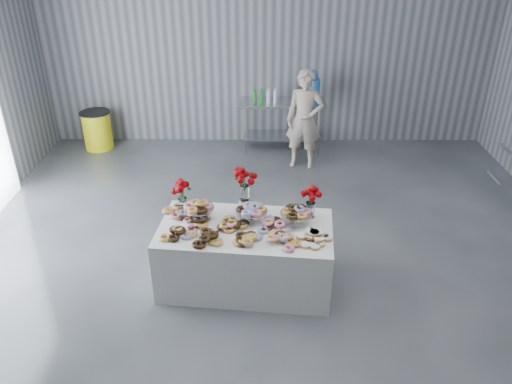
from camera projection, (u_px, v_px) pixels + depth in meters
ground at (274, 294)px, 5.62m from camera, size 9.00×9.00×0.00m
room_walls at (248, 57)px, 4.42m from camera, size 8.04×9.04×4.02m
display_table at (246, 255)px, 5.64m from camera, size 1.99×1.18×0.75m
prep_table at (282, 116)px, 8.92m from camera, size 1.50×0.60×0.90m
donut_mounds at (245, 226)px, 5.39m from camera, size 1.88×0.98×0.09m
cake_stand_left at (198, 207)px, 5.57m from camera, size 0.36×0.36×0.17m
cake_stand_mid at (251, 210)px, 5.52m from camera, size 0.36×0.36×0.17m
cake_stand_right at (297, 212)px, 5.47m from camera, size 0.36×0.36×0.17m
danish_pile at (314, 235)px, 5.23m from camera, size 0.48×0.48×0.11m
bouquet_left at (182, 189)px, 5.60m from camera, size 0.26×0.26×0.42m
bouquet_right at (311, 194)px, 5.52m from camera, size 0.26×0.26×0.42m
bouquet_center at (244, 182)px, 5.59m from camera, size 0.26×0.26×0.57m
water_jug at (312, 87)px, 8.66m from camera, size 0.28×0.28×0.55m
drink_bottles at (265, 95)px, 8.64m from camera, size 0.54×0.08×0.27m
person at (304, 120)px, 8.18m from camera, size 0.67×0.51×1.65m
trash_barrel at (97, 130)px, 9.07m from camera, size 0.54×0.54×0.69m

